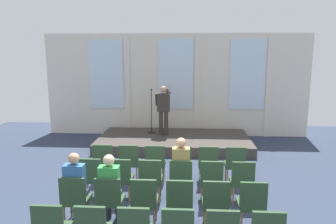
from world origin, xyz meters
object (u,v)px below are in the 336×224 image
(chair_r0_c5, at_px, (235,162))
(chair_r2_c1, at_px, (109,198))
(chair_r1_c1, at_px, (121,176))
(chair_r2_c3, at_px, (180,200))
(chair_r1_c2, at_px, (151,177))
(audience_r1_c3, at_px, (181,166))
(chair_r0_c2, at_px, (156,161))
(speaker, at_px, (163,107))
(chair_r1_c0, at_px, (92,175))
(chair_r2_c4, at_px, (215,201))
(chair_r1_c5, at_px, (242,179))
(audience_r2_c1, at_px, (110,185))
(chair_r1_c3, at_px, (181,178))
(chair_r0_c0, at_px, (104,160))
(chair_r2_c2, at_px, (144,199))
(audience_r2_c0, at_px, (76,184))
(chair_r2_c0, at_px, (75,197))
(chair_r1_c4, at_px, (211,178))
(chair_r0_c1, at_px, (130,160))
(chair_r0_c4, at_px, (208,162))
(chair_r2_c5, at_px, (252,202))
(mic_stand, at_px, (152,123))
(chair_r0_c3, at_px, (182,161))

(chair_r0_c5, relative_size, chair_r2_c1, 1.00)
(chair_r1_c1, distance_m, chair_r2_c3, 1.61)
(chair_r1_c2, xyz_separation_m, audience_r1_c3, (0.63, 0.08, 0.23))
(chair_r0_c2, bearing_deg, speaker, 90.95)
(chair_r1_c0, height_order, chair_r2_c4, same)
(chair_r1_c5, relative_size, audience_r2_c1, 0.71)
(chair_r1_c3, relative_size, chair_r2_c1, 1.00)
(chair_r1_c0, bearing_deg, chair_r0_c0, 90.00)
(chair_r0_c2, height_order, chair_r2_c2, same)
(audience_r2_c0, bearing_deg, chair_r2_c0, -90.00)
(chair_r2_c2, xyz_separation_m, chair_r2_c4, (1.26, 0.00, 0.00))
(chair_r1_c5, relative_size, chair_r2_c2, 1.00)
(chair_r2_c2, bearing_deg, audience_r1_c3, 60.02)
(audience_r1_c3, relative_size, chair_r2_c1, 1.46)
(chair_r1_c4, bearing_deg, chair_r0_c1, 151.80)
(chair_r1_c4, bearing_deg, chair_r2_c2, -141.19)
(chair_r2_c2, height_order, chair_r2_c3, same)
(chair_r1_c2, xyz_separation_m, chair_r1_c3, (0.63, 0.00, 0.00))
(audience_r1_c3, bearing_deg, chair_r2_c0, -149.98)
(chair_r2_c2, bearing_deg, speaker, 90.59)
(speaker, height_order, chair_r2_c3, speaker)
(audience_r1_c3, relative_size, audience_r2_c0, 1.03)
(speaker, height_order, chair_r1_c0, speaker)
(chair_r2_c3, bearing_deg, chair_r0_c2, 107.27)
(chair_r1_c4, bearing_deg, chair_r1_c0, 180.00)
(chair_r0_c2, relative_size, chair_r0_c5, 1.00)
(chair_r1_c2, distance_m, chair_r2_c0, 1.61)
(chair_r0_c4, xyz_separation_m, chair_r1_c4, (0.00, -1.01, 0.00))
(chair_r2_c0, relative_size, audience_r2_c0, 0.70)
(chair_r1_c4, relative_size, chair_r1_c5, 1.00)
(chair_r0_c1, relative_size, chair_r0_c5, 1.00)
(chair_r0_c0, distance_m, audience_r1_c3, 2.11)
(chair_r0_c5, height_order, audience_r2_c0, audience_r2_c0)
(chair_r1_c2, height_order, audience_r2_c1, audience_r2_c1)
(chair_r0_c1, relative_size, chair_r2_c1, 1.00)
(audience_r1_c3, distance_m, chair_r2_c5, 1.68)
(audience_r2_c1, relative_size, chair_r2_c4, 1.41)
(chair_r1_c4, height_order, chair_r2_c1, same)
(chair_r1_c2, bearing_deg, audience_r2_c0, -143.48)
(chair_r2_c1, bearing_deg, chair_r0_c2, 72.73)
(audience_r2_c1, xyz_separation_m, chair_r2_c2, (0.63, -0.08, -0.20))
(mic_stand, xyz_separation_m, chair_r1_c3, (1.12, -4.56, -0.12))
(chair_r0_c3, distance_m, chair_r2_c5, 2.38)
(chair_r2_c4, bearing_deg, chair_r1_c4, 90.00)
(chair_r0_c3, distance_m, chair_r1_c5, 1.61)
(mic_stand, bearing_deg, chair_r0_c2, -82.10)
(chair_r0_c3, xyz_separation_m, chair_r2_c1, (-1.26, -2.02, 0.00))
(chair_r0_c4, bearing_deg, chair_r0_c3, 180.00)
(chair_r0_c0, xyz_separation_m, chair_r1_c4, (2.51, -1.01, 0.00))
(chair_r1_c1, relative_size, chair_r2_c1, 1.00)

